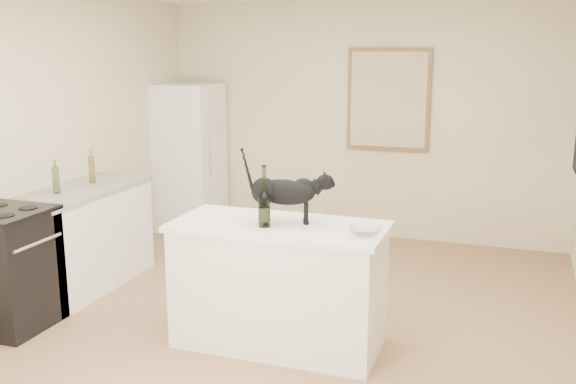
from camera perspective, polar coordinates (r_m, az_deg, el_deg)
The scene contains 16 objects.
floor at distance 5.03m, azimuth -1.07°, elevation -12.07°, with size 5.50×5.50×0.00m, color #8F6A4C.
wall_back at distance 7.25m, azimuth 6.49°, elevation 6.22°, with size 4.50×4.50×0.00m, color beige.
wall_left at distance 5.81m, azimuth -22.48°, elevation 3.75°, with size 5.50×5.50×0.00m, color beige.
island_base at distance 4.65m, azimuth -0.79°, elevation -8.40°, with size 1.44×0.67×0.86m, color white.
island_top at distance 4.51m, azimuth -0.81°, elevation -3.06°, with size 1.50×0.70×0.04m, color white.
left_cabinets at distance 6.03m, azimuth -17.76°, elevation -4.08°, with size 0.60×1.40×0.86m, color white.
left_countertop at distance 5.92m, azimuth -18.05°, elevation 0.10°, with size 0.62×1.44×0.04m, color gray.
stove at distance 5.37m, azimuth -23.54°, elevation -6.36°, with size 0.60×0.60×0.90m, color black.
fridge at distance 7.62m, azimuth -8.75°, elevation 3.04°, with size 0.68×0.68×1.70m, color white.
artwork_frame at distance 7.14m, azimuth 8.86°, elevation 8.06°, with size 0.90×0.03×1.10m, color brown.
artwork_canvas at distance 7.12m, azimuth 8.83°, elevation 8.05°, with size 0.82×0.00×1.02m, color beige.
black_cat at distance 4.48m, azimuth -0.32°, elevation -0.30°, with size 0.57×0.17×0.40m, color black, non-canonical shape.
wine_bottle at distance 4.39m, azimuth -2.12°, elevation -0.70°, with size 0.08×0.08×0.38m, color #276026.
glass_bowl at distance 4.25m, azimuth 6.81°, elevation -3.49°, with size 0.21×0.21×0.05m, color white.
fridge_paper at distance 7.51m, azimuth -6.11°, elevation 5.65°, with size 0.01×0.16×0.21m, color silver.
counter_bottle_cluster at distance 5.92m, azimuth -18.38°, elevation 1.46°, with size 0.08×0.52×0.25m.
Camera 1 is at (1.59, -4.28, 2.10)m, focal length 40.26 mm.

